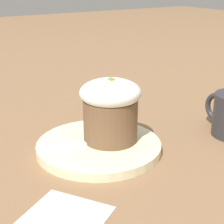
# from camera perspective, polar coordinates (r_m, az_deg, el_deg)

# --- Properties ---
(ground_plane) EXTENTS (4.00, 4.00, 0.00)m
(ground_plane) POSITION_cam_1_polar(r_m,az_deg,el_deg) (0.61, -2.01, -5.88)
(ground_plane) COLOR #846042
(dessert_plate) EXTENTS (0.20, 0.20, 0.01)m
(dessert_plate) POSITION_cam_1_polar(r_m,az_deg,el_deg) (0.61, -2.02, -5.28)
(dessert_plate) COLOR beige
(dessert_plate) RESTS_ON ground_plane
(carrot_cake) EXTENTS (0.10, 0.10, 0.11)m
(carrot_cake) POSITION_cam_1_polar(r_m,az_deg,el_deg) (0.59, -0.00, 0.46)
(carrot_cake) COLOR brown
(carrot_cake) RESTS_ON dessert_plate
(spoon) EXTENTS (0.06, 0.11, 0.01)m
(spoon) POSITION_cam_1_polar(r_m,az_deg,el_deg) (0.60, -3.39, -4.61)
(spoon) COLOR silver
(spoon) RESTS_ON dessert_plate
(paper_napkin) EXTENTS (0.12, 0.12, 0.00)m
(paper_napkin) POSITION_cam_1_polar(r_m,az_deg,el_deg) (0.46, -6.98, -15.36)
(paper_napkin) COLOR white
(paper_napkin) RESTS_ON ground_plane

